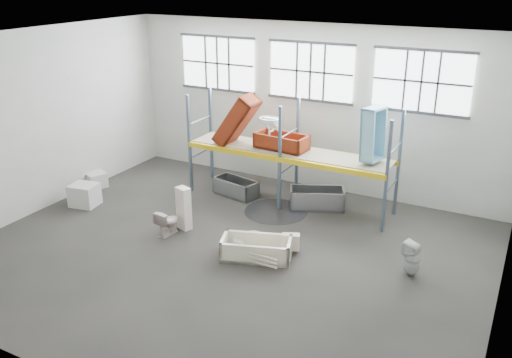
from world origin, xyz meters
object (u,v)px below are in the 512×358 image
Objects in this scene: bathtub_beige at (256,248)px; blue_tub_upright at (373,134)px; cistern_tall at (184,208)px; toilet_beige at (168,222)px; steel_tub_left at (236,187)px; steel_tub_right at (317,198)px; toilet_white at (412,259)px; bucket at (239,245)px; carton_near at (84,195)px; rust_tub_flat at (281,141)px.

blue_tub_upright reaches higher than bathtub_beige.
bathtub_beige is 2.48m from cistern_tall.
bathtub_beige is 2.60m from toilet_beige.
toilet_beige reaches higher than steel_tub_left.
blue_tub_upright is (1.47, 0.02, 2.11)m from steel_tub_right.
toilet_beige is 0.50× the size of steel_tub_left.
bucket is (-3.96, -0.86, -0.25)m from toilet_white.
bathtub_beige is 1.16× the size of blue_tub_upright.
cistern_tall reaches higher than toilet_beige.
bathtub_beige is 4.35m from blue_tub_upright.
steel_tub_left is at bearing -95.98° from toilet_white.
bucket is at bearing -171.89° from toilet_beige.
toilet_white is at bearing -164.83° from toilet_beige.
steel_tub_left is 4.42m from carton_near.
toilet_white reaches higher than bucket.
steel_tub_left is at bearing -167.80° from rust_tub_flat.
bucket is at bearing -102.16° from steel_tub_right.
blue_tub_upright is 4.55× the size of bucket.
carton_near is (-3.49, -2.71, 0.07)m from steel_tub_left.
toilet_white is at bearing 3.41° from carton_near.
cistern_tall is 0.75× the size of steel_tub_right.
bathtub_beige is at bearing -52.92° from steel_tub_left.
rust_tub_flat is (1.43, 2.89, 1.24)m from cistern_tall.
steel_tub_left is 0.90× the size of rust_tub_flat.
bathtub_beige is 0.54m from bucket.
steel_tub_right is at bearing -0.22° from rust_tub_flat.
steel_tub_left is 2.53m from steel_tub_right.
rust_tub_flat reaches higher than steel_tub_right.
rust_tub_flat is at bearing 87.58° from bathtub_beige.
cistern_tall is 3.89m from steel_tub_right.
toilet_beige is (-2.59, 0.01, 0.10)m from bathtub_beige.
bucket is (1.80, -3.02, -0.09)m from steel_tub_left.
toilet_beige is at bearing -94.85° from steel_tub_left.
toilet_white is 4.07m from steel_tub_right.
rust_tub_flat reaches higher than toilet_white.
steel_tub_left is (-2.33, 3.09, 0.01)m from bathtub_beige.
steel_tub_left is 2.10m from rust_tub_flat.
steel_tub_right reaches higher than bucket.
steel_tub_left is (0.07, 2.60, -0.33)m from cistern_tall.
cistern_tall is (-2.41, 0.49, 0.34)m from bathtub_beige.
cistern_tall is 1.97m from bucket.
blue_tub_upright reaches higher than toilet_beige.
steel_tub_left is at bearing 120.90° from bucket.
toilet_beige is 0.44× the size of steel_tub_right.
blue_tub_upright is 1.91× the size of carton_near.
blue_tub_upright is at bearing 45.51° from bathtub_beige.
cistern_tall is 1.55× the size of carton_near.
toilet_white is 5.24m from rust_tub_flat.
blue_tub_upright is at bearing 56.72° from bucket.
blue_tub_upright reaches higher than bucket.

